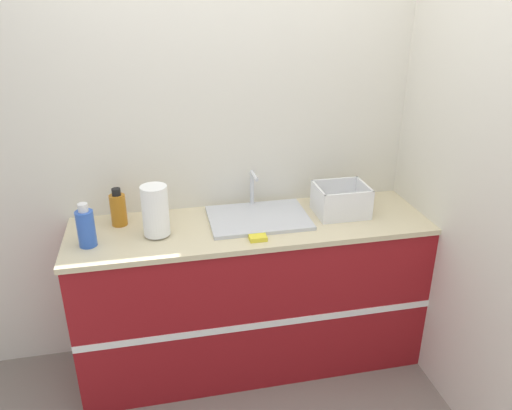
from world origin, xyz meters
name	(u,v)px	position (x,y,z in m)	size (l,w,h in m)	color
ground_plane	(262,388)	(0.00, 0.00, 0.00)	(12.00, 12.00, 0.00)	slate
wall_back	(241,141)	(0.00, 0.59, 1.30)	(4.36, 0.06, 2.60)	beige
wall_right	(428,146)	(1.01, 0.28, 1.30)	(0.06, 2.56, 2.60)	beige
counter_cabinet	(252,294)	(0.00, 0.28, 0.46)	(1.98, 0.58, 0.92)	maroon
sink	(258,216)	(0.05, 0.32, 0.94)	(0.55, 0.40, 0.23)	silver
paper_towel_roll	(155,211)	(-0.51, 0.24, 1.06)	(0.14, 0.14, 0.28)	#4C4C51
dish_rack	(341,203)	(0.52, 0.30, 0.99)	(0.29, 0.24, 0.17)	white
bottle_blue	(86,227)	(-0.85, 0.20, 1.03)	(0.09, 0.09, 0.23)	#2D56B7
bottle_amber	(118,209)	(-0.71, 0.41, 1.02)	(0.09, 0.09, 0.21)	#B26B19
sponge	(258,238)	(-0.01, 0.08, 0.94)	(0.09, 0.06, 0.02)	yellow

